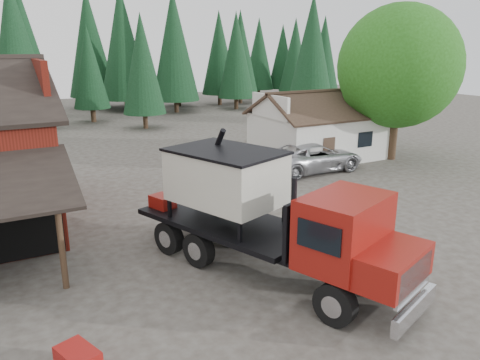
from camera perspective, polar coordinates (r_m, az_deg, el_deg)
ground at (r=16.28m, az=1.05°, el=-11.53°), size 120.00×120.00×0.00m
farmhouse at (r=33.05m, az=9.53°, el=5.66°), size 8.60×6.42×4.65m
deciduous_tree at (r=33.06m, az=18.83°, el=12.46°), size 8.00×8.00×10.20m
conifer_backdrop at (r=55.49m, az=-21.19°, el=7.25°), size 76.00×16.00×16.00m
near_pine_b at (r=44.53m, az=-11.83°, el=13.68°), size 3.96×3.96×10.40m
near_pine_c at (r=48.31m, az=8.74°, el=15.19°), size 4.84×4.84×12.40m
near_pine_d at (r=46.61m, az=-25.68°, el=14.43°), size 5.28×5.28×13.40m
feed_truck at (r=15.67m, az=3.12°, el=-3.89°), size 6.15×10.73×4.70m
silver_car at (r=29.27m, az=8.90°, el=2.79°), size 6.44×3.01×1.78m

